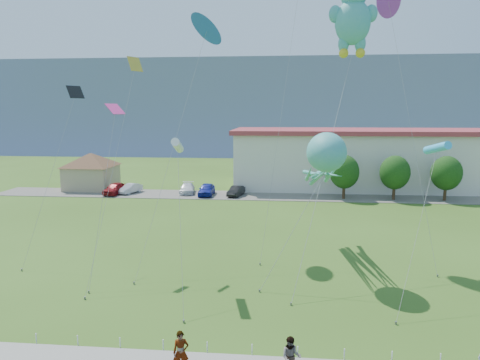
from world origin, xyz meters
name	(u,v)px	position (x,y,z in m)	size (l,w,h in m)	color
ground	(233,338)	(0.00, 0.00, 0.00)	(160.00, 160.00, 0.00)	#355618
parking_strip	(263,196)	(0.00, 35.00, 0.03)	(70.00, 6.00, 0.06)	#59544C
hill_ridge	(274,106)	(0.00, 120.00, 12.50)	(160.00, 50.00, 25.00)	slate
pavilion	(91,167)	(-24.00, 38.00, 3.02)	(9.20, 9.20, 5.00)	tan
warehouse	(449,159)	(26.00, 44.00, 4.12)	(61.00, 15.00, 8.20)	beige
rope_fence	(229,348)	(0.00, -1.30, 0.25)	(26.05, 0.05, 0.50)	white
tree_near	(344,172)	(10.00, 34.00, 3.39)	(3.60, 3.60, 5.47)	#3F2B19
tree_mid	(395,173)	(16.00, 34.00, 3.39)	(3.60, 3.60, 5.47)	#3F2B19
tree_far	(446,173)	(22.00, 34.00, 3.39)	(3.60, 3.60, 5.47)	#3F2B19
pedestrian_left	(181,352)	(-1.77, -3.01, 0.98)	(0.64, 0.42, 1.77)	gray
pedestrian_right	(291,357)	(2.66, -2.86, 0.93)	(0.81, 0.63, 1.67)	gray
parked_car_red	(115,188)	(-19.19, 34.27, 0.80)	(1.75, 4.36, 1.48)	maroon
parked_car_silver	(130,188)	(-17.46, 35.13, 0.68)	(1.30, 3.73, 1.23)	#B3B4BA
parked_car_white	(187,188)	(-10.00, 35.84, 0.70)	(1.78, 4.38, 1.27)	white
parked_car_blue	(207,189)	(-7.20, 34.61, 0.81)	(1.78, 4.41, 1.50)	#1B2495
parked_car_black	(236,191)	(-3.39, 34.57, 0.68)	(1.32, 3.78, 1.24)	black
octopus_kite	(324,163)	(5.05, 10.18, 7.23)	(5.36, 10.58, 9.35)	teal
teddy_bear_kite	(353,16)	(7.33, 14.91, 17.58)	(6.31, 12.32, 20.24)	teal
small_kite_blue	(205,34)	(-3.93, 16.00, 16.69)	(3.92, 11.19, 17.82)	blue
small_kite_yellow	(130,90)	(-8.36, 10.71, 12.14)	(1.31, 9.08, 14.41)	gold
small_kite_white	(178,147)	(-4.12, 6.87, 8.50)	(1.79, 6.85, 9.01)	white
small_kite_cyan	(437,149)	(11.52, 8.03, 8.38)	(3.80, 7.17, 8.89)	#36B6F5
small_kite_pink	(113,127)	(-9.19, 9.42, 9.59)	(1.29, 6.47, 11.24)	#F23590
small_kite_black	(69,111)	(-13.14, 11.37, 10.65)	(2.97, 5.27, 12.48)	black
small_kite_purple	(390,6)	(10.24, 16.23, 18.55)	(3.20, 8.33, 19.74)	#AF33CD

